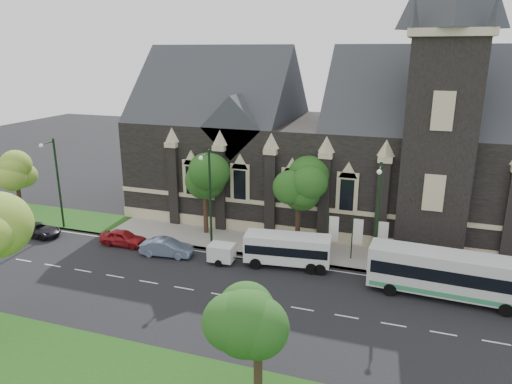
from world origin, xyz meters
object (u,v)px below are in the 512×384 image
at_px(car_far_red, 123,238).
at_px(street_lamp_near, 377,212).
at_px(shuttle_bus, 288,248).
at_px(tree_walk_right, 302,183).
at_px(tree_walk_left, 207,176).
at_px(street_lamp_mid, 209,195).
at_px(banner_flag_left, 332,231).
at_px(tree_park_east, 263,321).
at_px(tree_walk_far, 18,170).
at_px(car_far_black, 38,230).
at_px(street_lamp_far, 56,179).
at_px(box_trailer, 222,252).
at_px(tour_coach, 453,275).
at_px(banner_flag_right, 381,237).
at_px(banner_flag_center, 356,234).
at_px(sedan, 167,248).

bearing_deg(car_far_red, street_lamp_near, -87.84).
bearing_deg(shuttle_bus, car_far_red, 175.42).
height_order(tree_walk_right, street_lamp_near, street_lamp_near).
distance_m(tree_walk_left, car_far_red, 9.46).
bearing_deg(street_lamp_mid, banner_flag_left, 10.50).
distance_m(tree_park_east, tree_walk_far, 39.20).
bearing_deg(tree_walk_right, car_far_black, -166.27).
distance_m(street_lamp_mid, street_lamp_far, 16.00).
height_order(tree_walk_left, tree_walk_far, tree_walk_left).
height_order(box_trailer, car_far_black, box_trailer).
bearing_deg(box_trailer, tree_park_east, -62.84).
relative_size(tree_walk_left, car_far_black, 1.73).
bearing_deg(tree_walk_left, shuttle_bus, -26.57).
distance_m(tree_walk_left, tour_coach, 22.51).
bearing_deg(tree_walk_right, tour_coach, -25.36).
distance_m(tree_park_east, box_trailer, 16.95).
height_order(tree_walk_right, banner_flag_right, tree_walk_right).
height_order(street_lamp_far, banner_flag_center, street_lamp_far).
relative_size(street_lamp_far, banner_flag_left, 2.25).
relative_size(banner_flag_center, sedan, 0.89).
xyz_separation_m(street_lamp_mid, car_far_black, (-16.84, -2.26, -4.50)).
height_order(banner_flag_center, tour_coach, banner_flag_center).
xyz_separation_m(tree_walk_left, shuttle_bus, (9.05, -4.52, -4.19)).
relative_size(banner_flag_center, car_far_red, 0.95).
bearing_deg(street_lamp_far, street_lamp_near, 0.00).
distance_m(tree_walk_far, street_lamp_far, 8.42).
relative_size(tree_park_east, street_lamp_near, 0.70).
height_order(tree_park_east, street_lamp_far, street_lamp_far).
height_order(tree_walk_right, car_far_black, tree_walk_right).
relative_size(tree_park_east, tree_walk_right, 0.81).
xyz_separation_m(tree_walk_far, box_trailer, (25.76, -5.16, -3.71)).
distance_m(tree_walk_far, tour_coach, 43.82).
xyz_separation_m(street_lamp_far, tour_coach, (35.59, -2.25, -3.28)).
distance_m(banner_flag_center, banner_flag_right, 2.00).
height_order(shuttle_bus, sedan, shuttle_bus).
bearing_deg(banner_flag_center, sedan, -164.71).
distance_m(street_lamp_far, tour_coach, 35.81).
relative_size(street_lamp_near, shuttle_bus, 1.27).
distance_m(tree_walk_far, street_lamp_mid, 24.03).
bearing_deg(car_far_red, shuttle_bus, -89.47).
bearing_deg(sedan, box_trailer, -94.62).
distance_m(banner_flag_left, tour_coach, 10.20).
height_order(street_lamp_near, street_lamp_mid, same).
relative_size(tree_park_east, banner_flag_center, 1.57).
relative_size(tree_walk_right, shuttle_bus, 1.10).
relative_size(shuttle_bus, car_far_black, 1.61).
relative_size(banner_flag_left, box_trailer, 1.32).
bearing_deg(tree_park_east, street_lamp_far, 147.90).
bearing_deg(car_far_red, tree_park_east, -131.30).
distance_m(tree_walk_right, tree_walk_far, 31.06).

